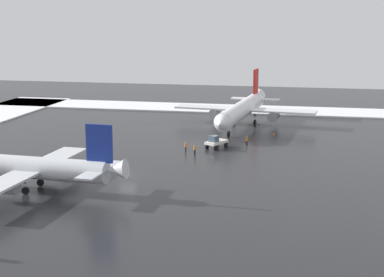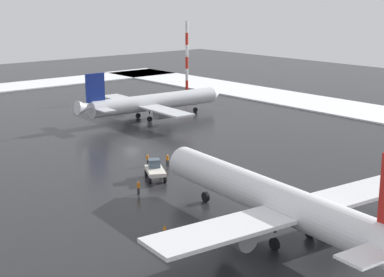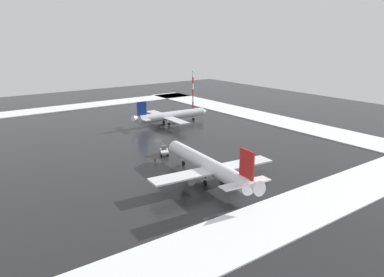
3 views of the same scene
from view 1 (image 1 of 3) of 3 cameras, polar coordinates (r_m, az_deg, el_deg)
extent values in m
plane|color=#232326|center=(91.90, -6.27, -3.45)|extent=(240.00, 240.00, 0.00)
cube|color=white|center=(155.62, 1.31, 2.97)|extent=(14.00, 116.00, 0.30)
cylinder|color=white|center=(129.66, 4.82, 2.77)|extent=(32.72, 7.04, 3.68)
cone|color=white|center=(112.85, 2.82, 1.45)|extent=(2.95, 3.75, 3.50)
cone|color=white|center=(146.77, 6.38, 4.05)|extent=(4.17, 3.52, 3.58)
cube|color=white|center=(131.24, 8.92, 2.64)|extent=(6.20, 14.51, 0.39)
cylinder|color=gray|center=(131.23, 7.93, 2.19)|extent=(3.89, 2.54, 2.17)
cube|color=white|center=(135.02, 1.44, 3.03)|extent=(6.20, 14.51, 0.39)
cylinder|color=gray|center=(134.10, 2.26, 2.50)|extent=(3.89, 2.54, 2.17)
cube|color=red|center=(143.75, 6.21, 5.51)|extent=(4.35, 0.84, 6.07)
cube|color=white|center=(143.46, 7.43, 3.76)|extent=(3.34, 5.47, 0.26)
cube|color=white|center=(144.74, 4.89, 3.89)|extent=(3.34, 5.47, 0.26)
cylinder|color=black|center=(119.03, 3.58, 1.19)|extent=(0.26, 0.26, 0.76)
cylinder|color=black|center=(119.33, 3.57, 0.44)|extent=(1.23, 0.50, 1.19)
cylinder|color=black|center=(132.57, 6.12, 2.23)|extent=(0.26, 0.26, 0.76)
cylinder|color=black|center=(132.84, 6.11, 1.57)|extent=(1.23, 0.50, 1.19)
cylinder|color=black|center=(133.58, 4.12, 2.34)|extent=(0.26, 0.26, 0.76)
cylinder|color=black|center=(133.85, 4.11, 1.68)|extent=(1.23, 0.50, 1.19)
cylinder|color=silver|center=(86.64, -16.86, -2.60)|extent=(4.73, 28.20, 3.18)
cone|color=silver|center=(79.64, -7.42, -3.01)|extent=(2.88, 3.49, 3.09)
cube|color=silver|center=(79.00, -18.01, -4.26)|extent=(12.37, 4.78, 0.34)
cylinder|color=gray|center=(81.01, -17.54, -4.52)|extent=(2.04, 3.28, 1.87)
cube|color=silver|center=(91.78, -12.86, -1.77)|extent=(12.37, 4.78, 0.34)
cylinder|color=gray|center=(90.62, -13.65, -2.59)|extent=(2.04, 3.28, 1.87)
cube|color=navy|center=(79.70, -8.99, -0.49)|extent=(0.54, 3.75, 5.24)
cube|color=silver|center=(78.15, -9.85, -3.52)|extent=(4.62, 2.68, 0.22)
cube|color=silver|center=(83.10, -8.25, -2.54)|extent=(4.62, 2.68, 0.22)
cylinder|color=black|center=(83.87, -15.90, -4.00)|extent=(0.22, 0.22, 0.65)
cylinder|color=black|center=(84.24, -15.85, -4.89)|extent=(0.38, 1.05, 1.03)
cylinder|color=black|center=(87.29, -14.53, -3.31)|extent=(0.22, 0.22, 0.65)
cylinder|color=black|center=(87.65, -14.49, -4.17)|extent=(0.38, 1.05, 1.03)
cube|color=silver|center=(108.90, 2.40, -0.35)|extent=(5.10, 4.07, 0.50)
cube|color=#3F5160|center=(108.01, 2.11, -0.01)|extent=(1.93, 1.98, 1.10)
cylinder|color=black|center=(107.21, 2.30, -0.93)|extent=(0.95, 0.70, 0.90)
cylinder|color=black|center=(108.38, 1.46, -0.78)|extent=(0.95, 0.70, 0.90)
cylinder|color=black|center=(109.74, 3.31, -0.64)|extent=(0.95, 0.70, 0.90)
cylinder|color=black|center=(110.88, 2.48, -0.50)|extent=(0.95, 0.70, 0.90)
cylinder|color=black|center=(103.93, 0.23, -1.34)|extent=(0.16, 0.16, 0.85)
cylinder|color=black|center=(104.08, 0.30, -1.32)|extent=(0.16, 0.16, 0.85)
cylinder|color=orange|center=(103.84, 0.27, -0.94)|extent=(0.36, 0.36, 0.62)
sphere|color=tan|center=(103.75, 0.27, -0.70)|extent=(0.24, 0.24, 0.24)
cylinder|color=black|center=(106.21, -0.59, -1.05)|extent=(0.16, 0.16, 0.85)
cylinder|color=black|center=(106.37, -0.65, -1.03)|extent=(0.16, 0.16, 0.85)
cylinder|color=orange|center=(106.13, -0.62, -0.66)|extent=(0.36, 0.36, 0.62)
sphere|color=tan|center=(106.03, -0.62, -0.43)|extent=(0.24, 0.24, 0.24)
cylinder|color=black|center=(111.78, 5.27, -0.45)|extent=(0.16, 0.16, 0.85)
cylinder|color=black|center=(111.81, 5.37, -0.45)|extent=(0.16, 0.16, 0.85)
cylinder|color=orange|center=(111.64, 5.33, -0.08)|extent=(0.36, 0.36, 0.62)
sphere|color=tan|center=(111.55, 5.33, 0.13)|extent=(0.24, 0.24, 0.24)
cone|color=orange|center=(127.56, 3.44, 1.04)|extent=(0.36, 0.36, 0.55)
cone|color=orange|center=(122.03, 7.93, 0.45)|extent=(0.36, 0.36, 0.55)
camera|label=2|loc=(166.94, 21.46, 10.90)|focal=55.00mm
camera|label=3|loc=(197.33, 23.42, 13.76)|focal=35.00mm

